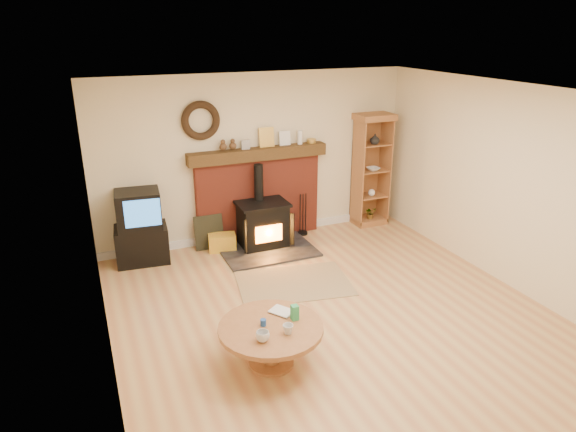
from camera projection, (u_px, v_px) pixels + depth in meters
name	position (u px, v px, depth m)	size (l,w,h in m)	color
ground	(336.00, 318.00, 6.06)	(5.50, 5.50, 0.00)	#B67A4C
room_shell	(335.00, 176.00, 5.53)	(5.02, 5.52, 2.61)	beige
chimney_breast	(259.00, 190.00, 8.08)	(2.20, 0.22, 1.78)	#973626
wood_stove	(263.00, 226.00, 7.87)	(1.40, 1.00, 1.28)	black
area_rug	(294.00, 283.00, 6.86)	(1.48, 1.01, 0.01)	brown
tv_unit	(140.00, 229.00, 7.33)	(0.78, 0.58, 1.07)	black
curio_cabinet	(371.00, 170.00, 8.64)	(0.61, 0.44, 1.89)	#9C5F33
firelog_box	(222.00, 242.00, 7.83)	(0.41, 0.26, 0.26)	yellow
leaning_painting	(209.00, 232.00, 7.85)	(0.44, 0.03, 0.53)	black
fire_tools	(303.00, 227.00, 8.42)	(0.16, 0.16, 0.70)	black
coffee_table	(271.00, 333.00, 5.12)	(1.05, 1.05, 0.61)	brown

